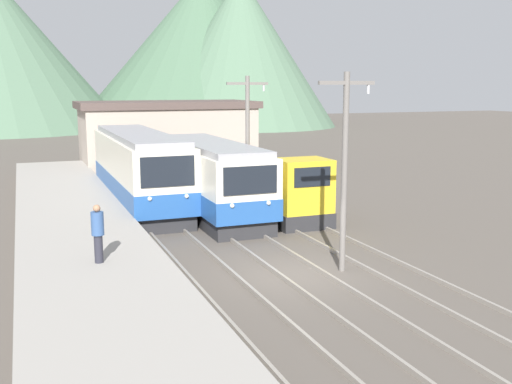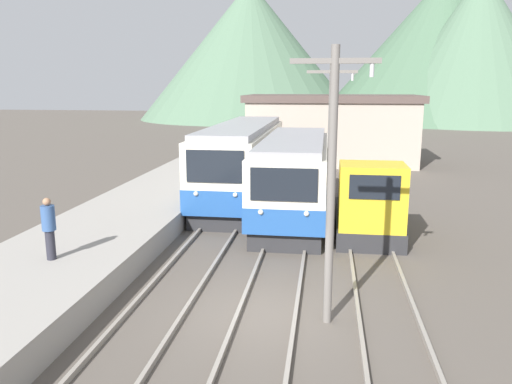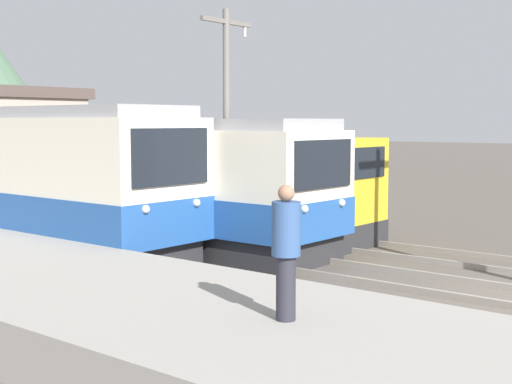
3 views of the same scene
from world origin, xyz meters
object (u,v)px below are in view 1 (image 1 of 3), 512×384
catenary_mast_mid (248,141)px  person_on_platform (98,231)px  commuter_train_left (139,173)px  catenary_mast_near (345,164)px  shunting_locomotive (287,194)px  commuter_train_center (211,181)px

catenary_mast_mid → person_on_platform: 11.25m
commuter_train_left → catenary_mast_mid: 6.30m
catenary_mast_near → person_on_platform: size_ratio=3.67×
shunting_locomotive → catenary_mast_mid: bearing=143.1°
catenary_mast_near → shunting_locomotive: bearing=79.3°
commuter_train_center → person_on_platform: commuter_train_center is taller
shunting_locomotive → catenary_mast_near: (-1.49, -7.86, 2.39)m
commuter_train_left → shunting_locomotive: commuter_train_left is taller
person_on_platform → catenary_mast_mid: bearing=45.4°
shunting_locomotive → catenary_mast_mid: size_ratio=0.90×
commuter_train_left → commuter_train_center: (2.80, -3.24, -0.13)m
commuter_train_center → catenary_mast_mid: 2.66m
commuter_train_left → commuter_train_center: bearing=-49.2°
commuter_train_center → person_on_platform: (-6.30, -8.89, 0.18)m
shunting_locomotive → person_on_platform: shunting_locomotive is taller
catenary_mast_near → commuter_train_left: bearing=108.1°
commuter_train_left → commuter_train_center: commuter_train_left is taller
commuter_train_center → catenary_mast_mid: (1.51, -0.98, 1.96)m
shunting_locomotive → commuter_train_center: bearing=145.0°
catenary_mast_near → catenary_mast_mid: size_ratio=1.00×
catenary_mast_mid → shunting_locomotive: bearing=-36.9°
commuter_train_left → shunting_locomotive: 7.91m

